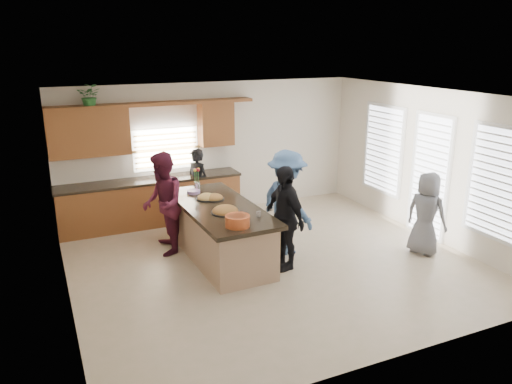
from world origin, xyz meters
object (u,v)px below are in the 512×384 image
woman_left_mid (163,204)px  woman_left_front (284,217)px  salad_bowl (238,220)px  woman_left_back (197,185)px  woman_right_back (287,202)px  island (220,233)px  woman_right_front (426,214)px

woman_left_mid → woman_left_front: size_ratio=1.04×
salad_bowl → woman_left_back: woman_left_back is taller
woman_left_front → woman_right_back: (0.32, 0.54, 0.06)m
woman_right_back → island: bearing=66.8°
woman_left_front → woman_right_back: bearing=144.5°
woman_left_back → woman_left_mid: 1.79m
island → woman_right_front: woman_right_front is taller
woman_left_front → woman_right_front: size_ratio=1.17×
woman_right_front → woman_left_back: bearing=21.5°
salad_bowl → woman_left_back: size_ratio=0.25×
woman_right_back → salad_bowl: bearing=111.0°
island → woman_left_front: (0.83, -0.77, 0.41)m
woman_left_back → woman_right_back: bearing=-5.9°
woman_left_mid → woman_right_front: 4.57m
woman_right_front → woman_left_front: bearing=57.1°
woman_right_back → woman_right_front: size_ratio=1.25×
woman_left_mid → woman_left_front: bearing=59.4°
salad_bowl → island: bearing=84.8°
woman_left_back → salad_bowl: bearing=-33.8°
salad_bowl → woman_right_back: 1.49m
island → woman_left_back: size_ratio=1.82×
woman_left_mid → woman_left_front: 2.16m
woman_left_front → salad_bowl: bearing=-78.4°
woman_left_back → woman_right_front: size_ratio=1.02×
woman_left_mid → island: bearing=61.9°
island → salad_bowl: (-0.09, -1.04, 0.59)m
woman_left_mid → woman_right_front: woman_left_mid is taller
woman_right_front → island: bearing=47.8°
salad_bowl → woman_right_front: bearing=-4.3°
woman_left_back → woman_right_front: (3.07, -3.35, -0.01)m
salad_bowl → woman_right_front: 3.45m
salad_bowl → woman_left_front: woman_left_front is taller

